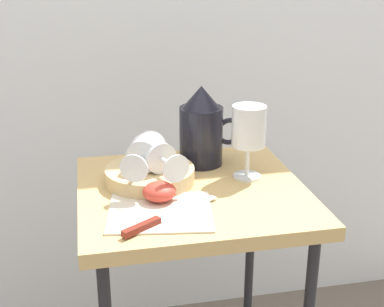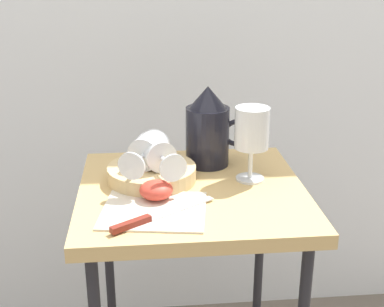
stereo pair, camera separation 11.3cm
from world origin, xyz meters
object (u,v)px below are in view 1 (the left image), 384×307
at_px(wine_glass_tipped_near, 154,154).
at_px(pitcher, 202,133).
at_px(table, 192,221).
at_px(apple_half_left, 159,191).
at_px(wine_glass_upright, 249,130).
at_px(knife, 158,220).
at_px(wine_glass_tipped_far, 146,152).
at_px(basket_tray, 150,175).

bearing_deg(wine_glass_tipped_near, pitcher, 36.31).
height_order(table, apple_half_left, apple_half_left).
height_order(wine_glass_upright, knife, wine_glass_upright).
xyz_separation_m(pitcher, wine_glass_upright, (0.08, -0.10, 0.04)).
bearing_deg(apple_half_left, wine_glass_upright, 22.22).
distance_m(wine_glass_upright, knife, 0.31).
bearing_deg(wine_glass_tipped_far, pitcher, 31.47).
xyz_separation_m(wine_glass_upright, apple_half_left, (-0.22, -0.09, -0.09)).
xyz_separation_m(wine_glass_tipped_near, knife, (-0.02, -0.20, -0.06)).
xyz_separation_m(basket_tray, pitcher, (0.14, 0.09, 0.06)).
bearing_deg(basket_tray, knife, -92.97).
bearing_deg(knife, apple_half_left, 80.15).
height_order(basket_tray, apple_half_left, apple_half_left).
height_order(table, wine_glass_tipped_near, wine_glass_tipped_near).
distance_m(wine_glass_upright, wine_glass_tipped_far, 0.23).
relative_size(basket_tray, wine_glass_upright, 1.18).
relative_size(pitcher, wine_glass_tipped_near, 1.18).
xyz_separation_m(basket_tray, knife, (-0.01, -0.20, -0.01)).
height_order(pitcher, knife, pitcher).
xyz_separation_m(wine_glass_upright, wine_glass_tipped_far, (-0.23, 0.02, -0.04)).
height_order(pitcher, wine_glass_tipped_near, pitcher).
relative_size(table, knife, 3.46).
height_order(basket_tray, knife, basket_tray).
bearing_deg(pitcher, basket_tray, -147.05).
height_order(apple_half_left, knife, apple_half_left).
height_order(wine_glass_upright, apple_half_left, wine_glass_upright).
height_order(wine_glass_upright, wine_glass_tipped_near, wine_glass_upright).
bearing_deg(table, wine_glass_upright, 13.38).
bearing_deg(wine_glass_tipped_far, table, -27.64).
relative_size(table, pitcher, 3.72).
bearing_deg(apple_half_left, knife, -99.85).
bearing_deg(wine_glass_tipped_far, wine_glass_tipped_near, -19.81).
relative_size(pitcher, apple_half_left, 2.79).
xyz_separation_m(basket_tray, wine_glass_upright, (0.22, -0.02, 0.10)).
distance_m(table, knife, 0.20).
height_order(table, wine_glass_tipped_far, wine_glass_tipped_far).
relative_size(wine_glass_upright, apple_half_left, 2.43).
distance_m(table, wine_glass_tipped_far, 0.19).
bearing_deg(wine_glass_upright, basket_tray, 176.13).
height_order(pitcher, apple_half_left, pitcher).
distance_m(basket_tray, apple_half_left, 0.10).
distance_m(table, wine_glass_upright, 0.24).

